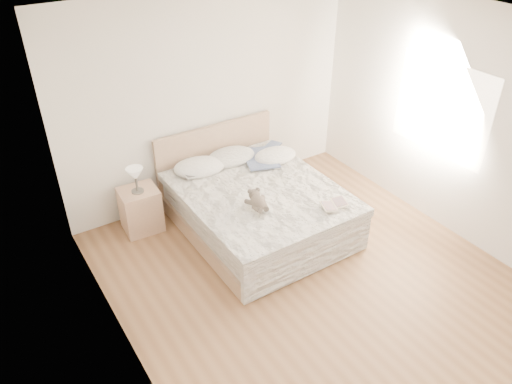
# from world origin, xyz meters

# --- Properties ---
(floor) EXTENTS (4.00, 4.50, 0.00)m
(floor) POSITION_xyz_m (0.00, 0.00, 0.00)
(floor) COLOR brown
(floor) RESTS_ON ground
(ceiling) EXTENTS (4.00, 4.50, 0.00)m
(ceiling) POSITION_xyz_m (0.00, 0.00, 2.70)
(ceiling) COLOR white
(ceiling) RESTS_ON ground
(wall_back) EXTENTS (4.00, 0.02, 2.70)m
(wall_back) POSITION_xyz_m (0.00, 2.25, 1.35)
(wall_back) COLOR silver
(wall_back) RESTS_ON ground
(wall_left) EXTENTS (0.02, 4.50, 2.70)m
(wall_left) POSITION_xyz_m (-2.00, 0.00, 1.35)
(wall_left) COLOR silver
(wall_left) RESTS_ON ground
(wall_right) EXTENTS (0.02, 4.50, 2.70)m
(wall_right) POSITION_xyz_m (2.00, 0.00, 1.35)
(wall_right) COLOR silver
(wall_right) RESTS_ON ground
(window) EXTENTS (0.02, 1.30, 1.10)m
(window) POSITION_xyz_m (1.99, 0.30, 1.45)
(window) COLOR white
(window) RESTS_ON wall_right
(bed) EXTENTS (1.72, 2.14, 1.00)m
(bed) POSITION_xyz_m (0.00, 1.19, 0.31)
(bed) COLOR tan
(bed) RESTS_ON floor
(nightstand) EXTENTS (0.47, 0.43, 0.56)m
(nightstand) POSITION_xyz_m (-1.20, 1.92, 0.28)
(nightstand) COLOR tan
(nightstand) RESTS_ON floor
(table_lamp) EXTENTS (0.25, 0.25, 0.32)m
(table_lamp) POSITION_xyz_m (-1.21, 1.90, 0.79)
(table_lamp) COLOR #4A4640
(table_lamp) RESTS_ON nightstand
(pillow_left) EXTENTS (0.75, 0.61, 0.19)m
(pillow_left) POSITION_xyz_m (-0.39, 1.90, 0.64)
(pillow_left) COLOR white
(pillow_left) RESTS_ON bed
(pillow_middle) EXTENTS (0.67, 0.48, 0.20)m
(pillow_middle) POSITION_xyz_m (0.08, 1.91, 0.64)
(pillow_middle) COLOR silver
(pillow_middle) RESTS_ON bed
(pillow_right) EXTENTS (0.60, 0.44, 0.17)m
(pillow_right) POSITION_xyz_m (0.58, 1.62, 0.64)
(pillow_right) COLOR white
(pillow_right) RESTS_ON bed
(blouse) EXTENTS (0.80, 0.82, 0.02)m
(blouse) POSITION_xyz_m (0.39, 1.69, 0.63)
(blouse) COLOR #404E73
(blouse) RESTS_ON bed
(photo_book) EXTENTS (0.29, 0.20, 0.02)m
(photo_book) POSITION_xyz_m (-0.51, 1.80, 0.63)
(photo_book) COLOR silver
(photo_book) RESTS_ON bed
(childrens_book) EXTENTS (0.38, 0.31, 0.02)m
(childrens_book) POSITION_xyz_m (0.49, 0.34, 0.63)
(childrens_book) COLOR beige
(childrens_book) RESTS_ON bed
(teddy_bear) EXTENTS (0.26, 0.33, 0.16)m
(teddy_bear) POSITION_xyz_m (-0.25, 0.75, 0.65)
(teddy_bear) COLOR brown
(teddy_bear) RESTS_ON bed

